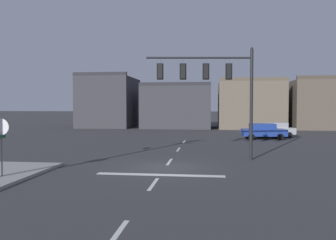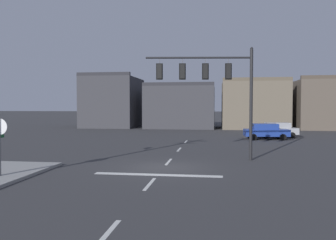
{
  "view_description": "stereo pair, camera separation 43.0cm",
  "coord_description": "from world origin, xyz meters",
  "px_view_note": "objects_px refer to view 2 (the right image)",
  "views": [
    {
      "loc": [
        2.43,
        -18.6,
        3.41
      ],
      "look_at": [
        -0.44,
        4.83,
        2.44
      ],
      "focal_mm": 36.51,
      "sensor_mm": 36.0,
      "label": 1
    },
    {
      "loc": [
        2.86,
        -18.54,
        3.41
      ],
      "look_at": [
        -0.44,
        4.83,
        2.44
      ],
      "focal_mm": 36.51,
      "sensor_mm": 36.0,
      "label": 2
    }
  ],
  "objects_px": {
    "stop_sign": "(0,133)",
    "car_lot_nearside": "(266,131)",
    "signal_mast_near_side": "(215,82)",
    "car_lot_middle": "(276,130)"
  },
  "relations": [
    {
      "from": "signal_mast_near_side",
      "to": "stop_sign",
      "type": "distance_m",
      "value": 12.47
    },
    {
      "from": "signal_mast_near_side",
      "to": "car_lot_nearside",
      "type": "relative_size",
      "value": 1.55
    },
    {
      "from": "signal_mast_near_side",
      "to": "stop_sign",
      "type": "height_order",
      "value": "signal_mast_near_side"
    },
    {
      "from": "signal_mast_near_side",
      "to": "car_lot_nearside",
      "type": "distance_m",
      "value": 15.62
    },
    {
      "from": "stop_sign",
      "to": "car_lot_nearside",
      "type": "relative_size",
      "value": 0.62
    },
    {
      "from": "signal_mast_near_side",
      "to": "car_lot_nearside",
      "type": "height_order",
      "value": "signal_mast_near_side"
    },
    {
      "from": "stop_sign",
      "to": "signal_mast_near_side",
      "type": "bearing_deg",
      "value": 35.27
    },
    {
      "from": "stop_sign",
      "to": "car_lot_nearside",
      "type": "xyz_separation_m",
      "value": [
        15.05,
        21.2,
        -1.29
      ]
    },
    {
      "from": "signal_mast_near_side",
      "to": "stop_sign",
      "type": "bearing_deg",
      "value": -144.73
    },
    {
      "from": "car_lot_middle",
      "to": "stop_sign",
      "type": "bearing_deg",
      "value": -124.88
    }
  ]
}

